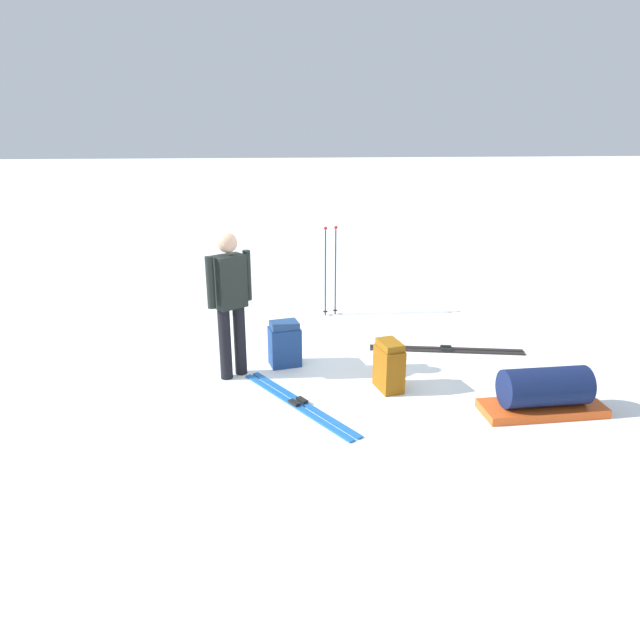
# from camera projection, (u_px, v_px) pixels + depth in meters

# --- Properties ---
(ground_plane) EXTENTS (80.00, 80.00, 0.00)m
(ground_plane) POSITION_uv_depth(u_px,v_px,m) (320.00, 376.00, 6.83)
(ground_plane) COLOR white
(skier_standing) EXTENTS (0.48, 0.38, 1.70)m
(skier_standing) POSITION_uv_depth(u_px,v_px,m) (230.00, 298.00, 6.53)
(skier_standing) COLOR black
(skier_standing) RESTS_ON ground_plane
(ski_pair_near) EXTENTS (1.17, 1.65, 0.05)m
(ski_pair_near) POSITION_uv_depth(u_px,v_px,m) (298.00, 403.00, 6.15)
(ski_pair_near) COLOR #1C5FAF
(ski_pair_near) RESTS_ON ground_plane
(ski_pair_far) EXTENTS (1.99, 0.50, 0.05)m
(ski_pair_far) POSITION_uv_depth(u_px,v_px,m) (446.00, 350.00, 7.57)
(ski_pair_far) COLOR black
(ski_pair_far) RESTS_ON ground_plane
(backpack_large_dark) EXTENTS (0.31, 0.41, 0.57)m
(backpack_large_dark) POSITION_uv_depth(u_px,v_px,m) (389.00, 366.00, 6.42)
(backpack_large_dark) COLOR #8C500E
(backpack_large_dark) RESTS_ON ground_plane
(backpack_bright) EXTENTS (0.42, 0.35, 0.56)m
(backpack_bright) POSITION_uv_depth(u_px,v_px,m) (285.00, 344.00, 7.05)
(backpack_bright) COLOR navy
(backpack_bright) RESTS_ON ground_plane
(ski_poles_planted_near) EXTENTS (0.23, 0.12, 1.37)m
(ski_poles_planted_near) POSITION_uv_depth(u_px,v_px,m) (330.00, 267.00, 8.71)
(ski_poles_planted_near) COLOR black
(ski_poles_planted_near) RESTS_ON ground_plane
(gear_sled) EXTENTS (1.28, 0.51, 0.49)m
(gear_sled) POSITION_uv_depth(u_px,v_px,m) (544.00, 393.00, 5.91)
(gear_sled) COLOR #E1521A
(gear_sled) RESTS_ON ground_plane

